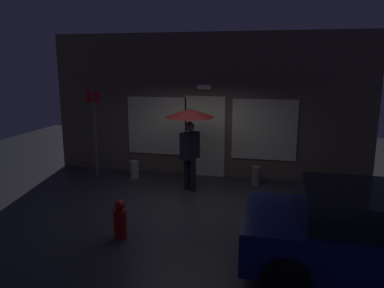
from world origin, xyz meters
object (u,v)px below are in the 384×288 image
at_px(sidewalk_bollard, 256,176).
at_px(person_with_umbrella, 190,125).
at_px(parked_car, 382,235).
at_px(sidewalk_bollard_2, 134,170).
at_px(street_sign_post, 95,127).
at_px(fire_hydrant, 120,221).

bearing_deg(sidewalk_bollard, person_with_umbrella, -153.30).
bearing_deg(parked_car, sidewalk_bollard_2, 143.91).
bearing_deg(sidewalk_bollard, parked_car, -63.58).
xyz_separation_m(parked_car, street_sign_post, (-6.30, 3.75, 0.70)).
bearing_deg(person_with_umbrella, fire_hydrant, -162.18).
distance_m(person_with_umbrella, fire_hydrant, 3.14).
height_order(parked_car, sidewalk_bollard_2, parked_car).
xyz_separation_m(sidewalk_bollard, sidewalk_bollard_2, (-3.25, -0.17, -0.00)).
height_order(person_with_umbrella, street_sign_post, street_sign_post).
xyz_separation_m(person_with_umbrella, sidewalk_bollard, (1.56, 0.79, -1.37)).
bearing_deg(fire_hydrant, sidewalk_bollard_2, 107.44).
bearing_deg(parked_car, street_sign_post, 149.27).
xyz_separation_m(street_sign_post, fire_hydrant, (2.14, -3.35, -1.06)).
height_order(person_with_umbrella, parked_car, person_with_umbrella).
relative_size(street_sign_post, sidewalk_bollard, 5.07).
relative_size(parked_car, fire_hydrant, 5.45).
relative_size(person_with_umbrella, parked_car, 0.52).
bearing_deg(person_with_umbrella, parked_car, -101.94).
xyz_separation_m(sidewalk_bollard, fire_hydrant, (-2.18, -3.59, 0.09)).
xyz_separation_m(parked_car, sidewalk_bollard, (-1.98, 3.99, -0.45)).
height_order(street_sign_post, fire_hydrant, street_sign_post).
relative_size(parked_car, sidewalk_bollard, 7.98).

